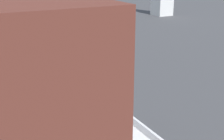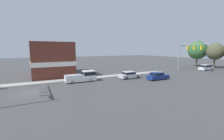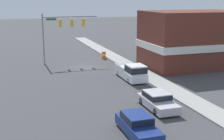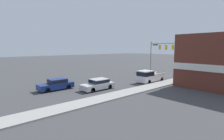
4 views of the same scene
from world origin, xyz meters
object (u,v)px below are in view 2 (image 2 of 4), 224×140
(car_lead, at_px, (129,75))
(car_distant, at_px, (206,67))
(pickup_truck_parked, at_px, (84,76))
(car_oncoming, at_px, (158,76))

(car_lead, relative_size, car_distant, 0.95)
(car_distant, height_order, pickup_truck_parked, pickup_truck_parked)
(car_oncoming, bearing_deg, car_lead, 49.66)
(car_distant, xyz_separation_m, car_oncoming, (3.45, -21.97, -0.07))
(pickup_truck_parked, bearing_deg, car_oncoming, 69.46)
(car_lead, bearing_deg, pickup_truck_parked, -98.91)
(car_lead, distance_m, pickup_truck_parked, 9.39)
(car_lead, xyz_separation_m, car_oncoming, (3.62, 4.26, 0.01))
(car_lead, bearing_deg, car_distant, 89.63)
(car_distant, distance_m, pickup_truck_parked, 35.54)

